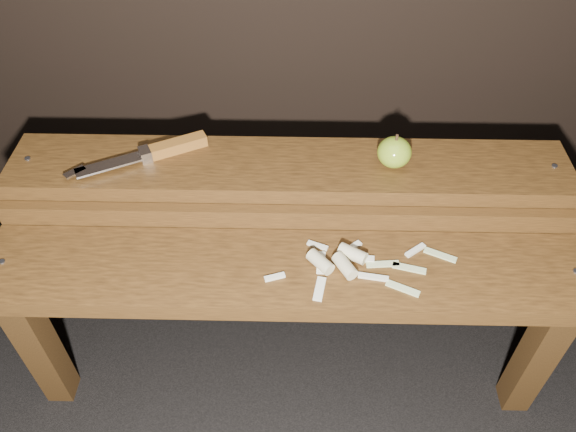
{
  "coord_description": "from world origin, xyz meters",
  "views": [
    {
      "loc": [
        0.02,
        -0.75,
        1.26
      ],
      "look_at": [
        0.0,
        0.06,
        0.45
      ],
      "focal_mm": 35.0,
      "sensor_mm": 36.0,
      "label": 1
    }
  ],
  "objects_px": {
    "bench_rear_tier": "(289,194)",
    "apple": "(394,152)",
    "knife": "(161,150)",
    "bench_front_tier": "(287,292)"
  },
  "relations": [
    {
      "from": "bench_rear_tier",
      "to": "apple",
      "type": "xyz_separation_m",
      "value": [
        0.22,
        0.0,
        0.12
      ]
    },
    {
      "from": "bench_front_tier",
      "to": "apple",
      "type": "xyz_separation_m",
      "value": [
        0.22,
        0.23,
        0.18
      ]
    },
    {
      "from": "bench_rear_tier",
      "to": "knife",
      "type": "bearing_deg",
      "value": 174.86
    },
    {
      "from": "bench_rear_tier",
      "to": "apple",
      "type": "bearing_deg",
      "value": 1.13
    },
    {
      "from": "bench_front_tier",
      "to": "knife",
      "type": "relative_size",
      "value": 4.24
    },
    {
      "from": "bench_rear_tier",
      "to": "apple",
      "type": "relative_size",
      "value": 15.67
    },
    {
      "from": "bench_front_tier",
      "to": "bench_rear_tier",
      "type": "height_order",
      "value": "bench_rear_tier"
    },
    {
      "from": "apple",
      "to": "knife",
      "type": "xyz_separation_m",
      "value": [
        -0.49,
        0.02,
        -0.02
      ]
    },
    {
      "from": "bench_rear_tier",
      "to": "knife",
      "type": "height_order",
      "value": "knife"
    },
    {
      "from": "apple",
      "to": "knife",
      "type": "bearing_deg",
      "value": 177.63
    }
  ]
}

